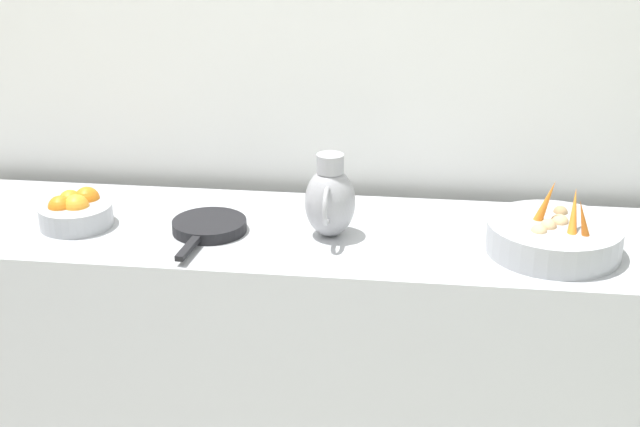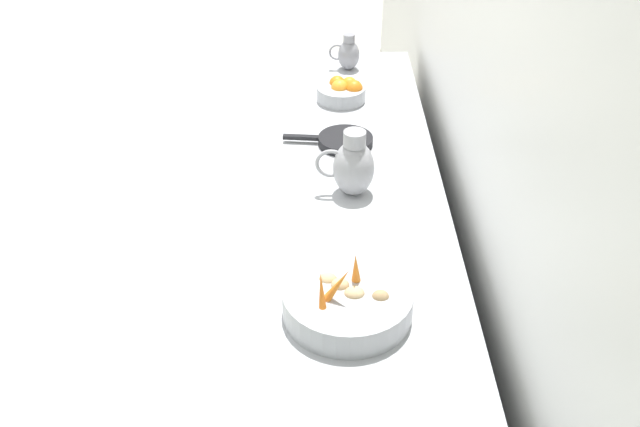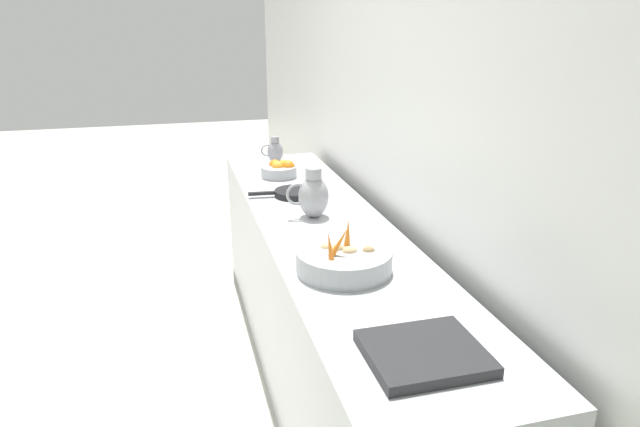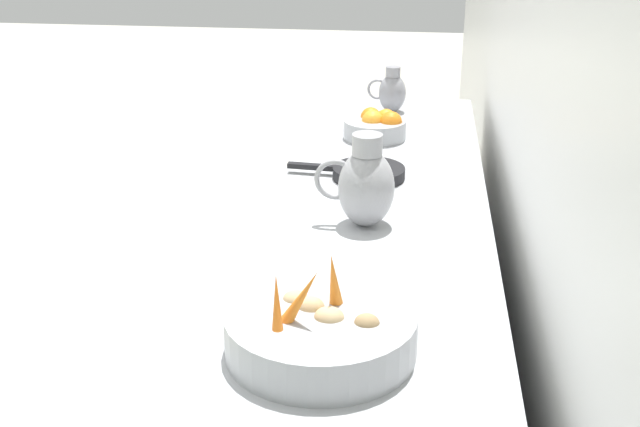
{
  "view_description": "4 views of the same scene",
  "coord_description": "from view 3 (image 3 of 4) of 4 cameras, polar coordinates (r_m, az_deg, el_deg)",
  "views": [
    {
      "loc": [
        0.84,
        0.33,
        1.9
      ],
      "look_at": [
        -1.33,
        0.06,
        1.01
      ],
      "focal_mm": 48.32,
      "sensor_mm": 36.0,
      "label": 1
    },
    {
      "loc": [
        -1.38,
        2.24,
        2.28
      ],
      "look_at": [
        -1.38,
        0.43,
        1.03
      ],
      "focal_mm": 39.55,
      "sensor_mm": 36.0,
      "label": 2
    },
    {
      "loc": [
        -0.84,
        2.65,
        1.82
      ],
      "look_at": [
        -1.49,
        0.24,
        0.94
      ],
      "focal_mm": 31.8,
      "sensor_mm": 36.0,
      "label": 3
    },
    {
      "loc": [
        -1.63,
        2.1,
        1.75
      ],
      "look_at": [
        -1.39,
        0.18,
        0.94
      ],
      "focal_mm": 46.18,
      "sensor_mm": 36.0,
      "label": 4
    }
  ],
  "objects": [
    {
      "name": "ground_plane",
      "position": [
        3.33,
        -28.02,
        -16.45
      ],
      "size": [
        15.4,
        15.4,
        0.0
      ],
      "primitive_type": "plane",
      "color": "#ADAA9E"
    },
    {
      "name": "tile_wall_left",
      "position": [
        2.27,
        14.6,
        10.6
      ],
      "size": [
        0.1,
        8.46,
        3.0
      ],
      "primitive_type": "cube",
      "color": "white",
      "rests_on": "ground_plane"
    },
    {
      "name": "prep_counter",
      "position": [
        2.91,
        0.53,
        -9.17
      ],
      "size": [
        0.63,
        2.97,
        0.87
      ],
      "primitive_type": "cube",
      "color": "#ADAFB5",
      "rests_on": "ground_plane"
    },
    {
      "name": "vegetable_colander",
      "position": [
        2.23,
        2.41,
        -4.69
      ],
      "size": [
        0.38,
        0.38,
        0.21
      ],
      "color": "#9EA0A5",
      "rests_on": "prep_counter"
    },
    {
      "name": "orange_bowl",
      "position": [
        3.55,
        -4.07,
        4.43
      ],
      "size": [
        0.22,
        0.22,
        0.1
      ],
      "color": "#9EA0A5",
      "rests_on": "prep_counter"
    },
    {
      "name": "metal_pitcher_tall",
      "position": [
        2.8,
        -0.71,
        1.86
      ],
      "size": [
        0.21,
        0.15,
        0.25
      ],
      "color": "#939399",
      "rests_on": "prep_counter"
    },
    {
      "name": "metal_pitcher_short",
      "position": [
        3.88,
        -4.56,
        6.28
      ],
      "size": [
        0.15,
        0.11,
        0.18
      ],
      "color": "gray",
      "rests_on": "prep_counter"
    },
    {
      "name": "counter_sink_basin",
      "position": [
        1.74,
        10.44,
        -13.64
      ],
      "size": [
        0.34,
        0.3,
        0.04
      ],
      "primitive_type": "cube",
      "color": "#232326",
      "rests_on": "prep_counter"
    },
    {
      "name": "skillet_on_counter",
      "position": [
        3.16,
        -2.67,
        2.09
      ],
      "size": [
        0.37,
        0.22,
        0.03
      ],
      "color": "black",
      "rests_on": "prep_counter"
    }
  ]
}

